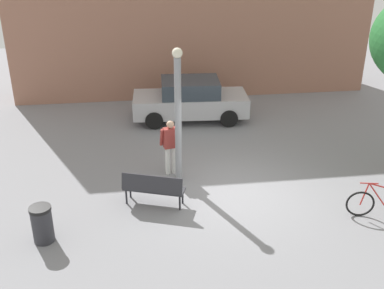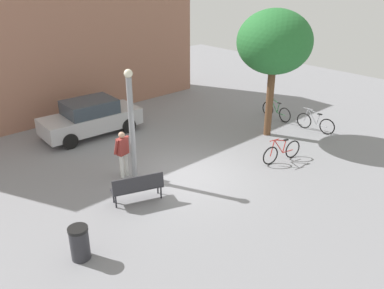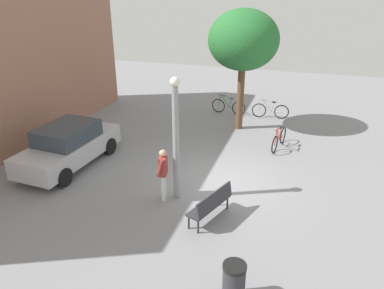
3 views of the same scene
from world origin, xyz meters
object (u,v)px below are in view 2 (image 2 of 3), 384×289
Objects in this scene: plaza_tree at (274,42)px; bicycle_green at (276,111)px; trash_bin at (80,243)px; parked_car_silver at (91,118)px; lamppost at (131,122)px; park_bench at (138,186)px; bicycle_red at (282,152)px; person_by_lamppost at (123,151)px; bicycle_silver at (315,123)px.

bicycle_green is at bearing 26.63° from plaza_tree.
trash_bin is (-9.94, -1.88, -3.49)m from plaza_tree.
plaza_tree is 1.22× the size of parked_car_silver.
lamppost reaches higher than park_bench.
lamppost is at bearing 58.88° from park_bench.
parked_car_silver is (1.72, 5.83, 0.23)m from park_bench.
bicycle_red is 8.24m from trash_bin.
plaza_tree is (6.72, -1.01, 2.98)m from person_by_lamppost.
park_bench is 2.87m from trash_bin.
bicycle_green is at bearing 1.91° from lamppost.
bicycle_red is at bearing -12.98° from park_bench.
bicycle_silver is 1.01× the size of bicycle_red.
parked_car_silver is 8.26m from trash_bin.
park_bench is 1.83× the size of trash_bin.
lamppost is at bearing 151.38° from bicycle_red.
trash_bin is (-11.80, -2.81, 0.08)m from bicycle_green.
plaza_tree is 4.42m from bicycle_red.
park_bench is (-0.61, -1.69, -0.42)m from person_by_lamppost.
parked_car_silver is at bearing 137.45° from plaza_tree.
park_bench is 0.92× the size of bicycle_silver.
bicycle_silver is 1.98× the size of trash_bin.
lamppost is 8.75m from bicycle_silver.
trash_bin is at bearing -176.64° from bicycle_silver.
lamppost reaches higher than bicycle_green.
bicycle_green is (8.38, 0.28, -1.68)m from lamppost.
bicycle_silver reaches higher than trash_bin.
plaza_tree is 8.25m from parked_car_silver.
trash_bin is at bearing -138.20° from person_by_lamppost.
plaza_tree reaches higher than person_by_lamppost.
trash_bin is (-3.23, -2.88, -0.51)m from person_by_lamppost.
person_by_lamppost reaches higher than park_bench.
person_by_lamppost is 0.94× the size of bicycle_red.
bicycle_green is (9.19, 1.61, -0.16)m from park_bench.
bicycle_silver is 9.81m from parked_car_silver.
lamppost is at bearing -61.64° from person_by_lamppost.
park_bench is 0.93× the size of bicycle_red.
lamppost is at bearing -178.09° from bicycle_green.
park_bench is (-0.80, -1.33, -1.52)m from lamppost.
lamppost is 6.82m from plaza_tree.
bicycle_red is (4.82, -2.63, -1.68)m from lamppost.
bicycle_red is (-3.56, -2.91, 0.00)m from bicycle_green.
bicycle_green is at bearing -0.51° from person_by_lamppost.
plaza_tree is at bearing 10.69° from trash_bin.
bicycle_red is 8.14m from parked_car_silver.
bicycle_green is at bearing 90.18° from bicycle_silver.
park_bench is at bearing -109.94° from person_by_lamppost.
bicycle_silver is 2.12m from bicycle_green.
lamppost is 2.15× the size of bicycle_red.
person_by_lamppost is 5.86m from bicycle_red.
plaza_tree is 2.95× the size of bicycle_red.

